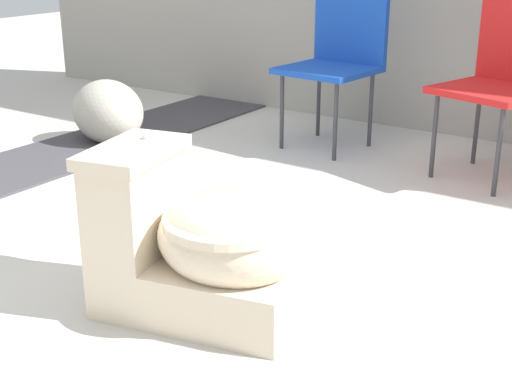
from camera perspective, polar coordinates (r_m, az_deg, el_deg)
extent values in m
plane|color=beige|center=(2.37, -10.06, -7.80)|extent=(14.00, 14.00, 0.00)
cube|color=beige|center=(2.18, -4.43, -7.57)|extent=(0.66, 0.46, 0.17)
ellipsoid|color=beige|center=(2.07, -2.06, -3.73)|extent=(0.51, 0.44, 0.28)
cylinder|color=beige|center=(2.04, -2.08, -2.29)|extent=(0.46, 0.46, 0.03)
cube|color=beige|center=(2.18, -9.57, -1.04)|extent=(0.25, 0.37, 0.30)
cube|color=beige|center=(2.12, -9.83, 3.19)|extent=(0.28, 0.40, 0.04)
cylinder|color=silver|center=(2.18, -8.78, 4.36)|extent=(0.02, 0.02, 0.01)
cube|color=#1947B2|center=(3.80, 5.78, 9.69)|extent=(0.48, 0.48, 0.03)
cube|color=#1947B2|center=(3.94, 7.58, 13.14)|extent=(0.44, 0.08, 0.40)
cylinder|color=#38383D|center=(3.61, 6.37, 5.61)|extent=(0.02, 0.02, 0.40)
cylinder|color=#38383D|center=(3.81, 2.08, 6.45)|extent=(0.02, 0.02, 0.40)
cylinder|color=#38383D|center=(3.90, 9.16, 6.52)|extent=(0.02, 0.02, 0.40)
cylinder|color=#38383D|center=(4.07, 5.03, 7.28)|extent=(0.02, 0.02, 0.40)
cube|color=red|center=(3.43, 18.37, 7.68)|extent=(0.55, 0.55, 0.03)
cylinder|color=#38383D|center=(3.26, 18.82, 3.04)|extent=(0.02, 0.02, 0.40)
cylinder|color=#38383D|center=(3.44, 14.07, 4.38)|extent=(0.02, 0.02, 0.40)
cylinder|color=#38383D|center=(3.71, 17.25, 5.20)|extent=(0.02, 0.02, 0.40)
ellipsoid|color=#ADA899|center=(4.00, -11.76, 6.30)|extent=(0.50, 0.42, 0.35)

